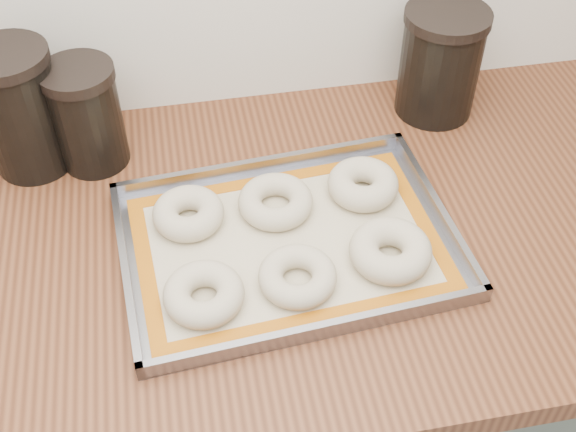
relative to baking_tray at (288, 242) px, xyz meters
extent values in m
cube|color=#5C695C|center=(-0.11, 0.03, -0.48)|extent=(3.00, 0.65, 0.86)
cube|color=brown|center=(-0.11, 0.03, -0.03)|extent=(3.06, 0.68, 0.04)
cube|color=gray|center=(0.00, 0.00, 0.00)|extent=(0.48, 0.36, 0.00)
cube|color=gray|center=(-0.01, 0.16, 0.01)|extent=(0.46, 0.04, 0.02)
cube|color=gray|center=(0.01, -0.16, 0.01)|extent=(0.46, 0.04, 0.02)
cube|color=gray|center=(-0.22, -0.02, 0.01)|extent=(0.04, 0.33, 0.02)
cube|color=gray|center=(0.22, 0.02, 0.01)|extent=(0.04, 0.33, 0.02)
cube|color=#C6B793|center=(0.00, 0.00, 0.00)|extent=(0.44, 0.32, 0.00)
cube|color=#B05B0B|center=(-0.01, 0.13, 0.00)|extent=(0.42, 0.05, 0.00)
cube|color=#B05B0B|center=(0.01, -0.13, 0.00)|extent=(0.42, 0.05, 0.00)
cube|color=#B05B0B|center=(-0.20, -0.02, 0.00)|extent=(0.04, 0.25, 0.00)
cube|color=#B05B0B|center=(0.20, 0.02, 0.00)|extent=(0.04, 0.25, 0.00)
torus|color=#BFB094|center=(-0.13, -0.08, 0.02)|extent=(0.12, 0.12, 0.04)
torus|color=#BFB094|center=(0.00, -0.07, 0.01)|extent=(0.11, 0.11, 0.03)
torus|color=#BFB094|center=(0.13, -0.06, 0.02)|extent=(0.11, 0.11, 0.04)
torus|color=#BFB094|center=(-0.13, 0.07, 0.02)|extent=(0.11, 0.11, 0.04)
torus|color=#BFB094|center=(-0.01, 0.07, 0.01)|extent=(0.13, 0.13, 0.03)
torus|color=#BFB094|center=(0.13, 0.08, 0.02)|extent=(0.11, 0.11, 0.04)
cylinder|color=black|center=(-0.36, 0.25, 0.09)|extent=(0.12, 0.12, 0.18)
cylinder|color=black|center=(-0.36, 0.25, 0.19)|extent=(0.13, 0.13, 0.02)
cylinder|color=black|center=(-0.26, 0.24, 0.07)|extent=(0.10, 0.10, 0.15)
cylinder|color=black|center=(-0.26, 0.24, 0.15)|extent=(0.11, 0.11, 0.02)
cylinder|color=black|center=(0.30, 0.27, 0.08)|extent=(0.13, 0.13, 0.17)
cylinder|color=black|center=(0.30, 0.27, 0.17)|extent=(0.14, 0.14, 0.02)
camera|label=1|loc=(-0.13, -0.67, 0.75)|focal=45.00mm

